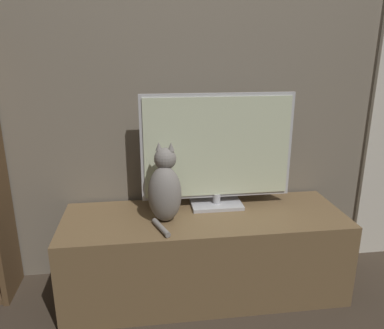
% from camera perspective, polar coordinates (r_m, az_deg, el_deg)
% --- Properties ---
extents(wall_back, '(4.80, 0.05, 2.60)m').
position_cam_1_polar(wall_back, '(2.19, 0.77, 15.94)').
color(wall_back, '#756B5B').
rests_on(wall_back, ground_plane).
extents(tv_stand, '(1.55, 0.53, 0.48)m').
position_cam_1_polar(tv_stand, '(2.19, 1.87, -13.35)').
color(tv_stand, brown).
rests_on(tv_stand, ground_plane).
extents(tv, '(0.85, 0.17, 0.65)m').
position_cam_1_polar(tv, '(2.08, 3.90, 2.14)').
color(tv, '#B7B7BC').
rests_on(tv, tv_stand).
extents(cat, '(0.21, 0.30, 0.42)m').
position_cam_1_polar(cat, '(1.96, -4.14, -3.74)').
color(cat, gray).
rests_on(cat, tv_stand).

